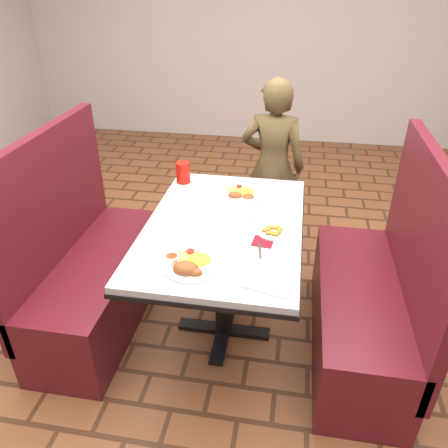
{
  "coord_description": "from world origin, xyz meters",
  "views": [
    {
      "loc": [
        0.33,
        -1.92,
        1.89
      ],
      "look_at": [
        0.0,
        0.0,
        0.75
      ],
      "focal_mm": 35.0,
      "sensor_mm": 36.0,
      "label": 1
    }
  ],
  "objects_px": {
    "diner_person": "(273,166)",
    "plantain_plate": "(273,231)",
    "booth_bench_right": "(369,304)",
    "red_tumbler": "(183,172)",
    "booth_bench_left": "(92,273)",
    "dining_table": "(224,240)",
    "near_dinner_plate": "(190,262)",
    "far_dinner_plate": "(241,192)"
  },
  "relations": [
    {
      "from": "diner_person",
      "to": "plantain_plate",
      "type": "distance_m",
      "value": 1.13
    },
    {
      "from": "booth_bench_right",
      "to": "diner_person",
      "type": "height_order",
      "value": "diner_person"
    },
    {
      "from": "dining_table",
      "to": "red_tumbler",
      "type": "xyz_separation_m",
      "value": [
        -0.34,
        0.47,
        0.16
      ]
    },
    {
      "from": "plantain_plate",
      "to": "dining_table",
      "type": "bearing_deg",
      "value": 169.77
    },
    {
      "from": "red_tumbler",
      "to": "booth_bench_left",
      "type": "bearing_deg",
      "value": -134.88
    },
    {
      "from": "booth_bench_right",
      "to": "diner_person",
      "type": "bearing_deg",
      "value": 120.11
    },
    {
      "from": "booth_bench_left",
      "to": "booth_bench_right",
      "type": "height_order",
      "value": "same"
    },
    {
      "from": "booth_bench_right",
      "to": "far_dinner_plate",
      "type": "distance_m",
      "value": 0.94
    },
    {
      "from": "plantain_plate",
      "to": "red_tumbler",
      "type": "xyz_separation_m",
      "value": [
        -0.59,
        0.51,
        0.05
      ]
    },
    {
      "from": "plantain_plate",
      "to": "red_tumbler",
      "type": "relative_size",
      "value": 1.26
    },
    {
      "from": "booth_bench_left",
      "to": "plantain_plate",
      "type": "bearing_deg",
      "value": -2.52
    },
    {
      "from": "near_dinner_plate",
      "to": "red_tumbler",
      "type": "height_order",
      "value": "red_tumbler"
    },
    {
      "from": "booth_bench_left",
      "to": "far_dinner_plate",
      "type": "distance_m",
      "value": 1.01
    },
    {
      "from": "booth_bench_right",
      "to": "red_tumbler",
      "type": "height_order",
      "value": "booth_bench_right"
    },
    {
      "from": "near_dinner_plate",
      "to": "red_tumbler",
      "type": "relative_size",
      "value": 2.06
    },
    {
      "from": "dining_table",
      "to": "near_dinner_plate",
      "type": "distance_m",
      "value": 0.42
    },
    {
      "from": "plantain_plate",
      "to": "diner_person",
      "type": "bearing_deg",
      "value": 94.13
    },
    {
      "from": "diner_person",
      "to": "far_dinner_plate",
      "type": "bearing_deg",
      "value": 85.63
    },
    {
      "from": "booth_bench_left",
      "to": "booth_bench_right",
      "type": "xyz_separation_m",
      "value": [
        1.6,
        0.0,
        0.0
      ]
    },
    {
      "from": "diner_person",
      "to": "plantain_plate",
      "type": "xyz_separation_m",
      "value": [
        0.08,
        -1.12,
        0.12
      ]
    },
    {
      "from": "dining_table",
      "to": "diner_person",
      "type": "bearing_deg",
      "value": 80.59
    },
    {
      "from": "booth_bench_right",
      "to": "near_dinner_plate",
      "type": "height_order",
      "value": "booth_bench_right"
    },
    {
      "from": "diner_person",
      "to": "booth_bench_right",
      "type": "bearing_deg",
      "value": 126.45
    },
    {
      "from": "booth_bench_right",
      "to": "dining_table",
      "type": "bearing_deg",
      "value": 180.0
    },
    {
      "from": "plantain_plate",
      "to": "red_tumbler",
      "type": "bearing_deg",
      "value": 139.22
    },
    {
      "from": "booth_bench_right",
      "to": "plantain_plate",
      "type": "distance_m",
      "value": 0.69
    },
    {
      "from": "far_dinner_plate",
      "to": "red_tumbler",
      "type": "xyz_separation_m",
      "value": [
        -0.37,
        0.12,
        0.04
      ]
    },
    {
      "from": "near_dinner_plate",
      "to": "red_tumbler",
      "type": "bearing_deg",
      "value": 106.2
    },
    {
      "from": "booth_bench_left",
      "to": "diner_person",
      "type": "distance_m",
      "value": 1.48
    },
    {
      "from": "dining_table",
      "to": "plantain_plate",
      "type": "height_order",
      "value": "plantain_plate"
    },
    {
      "from": "dining_table",
      "to": "far_dinner_plate",
      "type": "xyz_separation_m",
      "value": [
        0.04,
        0.34,
        0.12
      ]
    },
    {
      "from": "near_dinner_plate",
      "to": "plantain_plate",
      "type": "bearing_deg",
      "value": 45.59
    },
    {
      "from": "dining_table",
      "to": "booth_bench_left",
      "type": "relative_size",
      "value": 1.01
    },
    {
      "from": "red_tumbler",
      "to": "diner_person",
      "type": "bearing_deg",
      "value": 49.76
    },
    {
      "from": "dining_table",
      "to": "red_tumbler",
      "type": "height_order",
      "value": "red_tumbler"
    },
    {
      "from": "near_dinner_plate",
      "to": "far_dinner_plate",
      "type": "height_order",
      "value": "near_dinner_plate"
    },
    {
      "from": "booth_bench_left",
      "to": "plantain_plate",
      "type": "xyz_separation_m",
      "value": [
        1.06,
        -0.05,
        0.43
      ]
    },
    {
      "from": "red_tumbler",
      "to": "booth_bench_right",
      "type": "bearing_deg",
      "value": -22.31
    },
    {
      "from": "near_dinner_plate",
      "to": "far_dinner_plate",
      "type": "xyz_separation_m",
      "value": [
        0.12,
        0.74,
        -0.01
      ]
    },
    {
      "from": "red_tumbler",
      "to": "far_dinner_plate",
      "type": "bearing_deg",
      "value": -18.22
    },
    {
      "from": "diner_person",
      "to": "plantain_plate",
      "type": "height_order",
      "value": "diner_person"
    },
    {
      "from": "booth_bench_right",
      "to": "diner_person",
      "type": "xyz_separation_m",
      "value": [
        -0.62,
        1.07,
        0.31
      ]
    }
  ]
}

